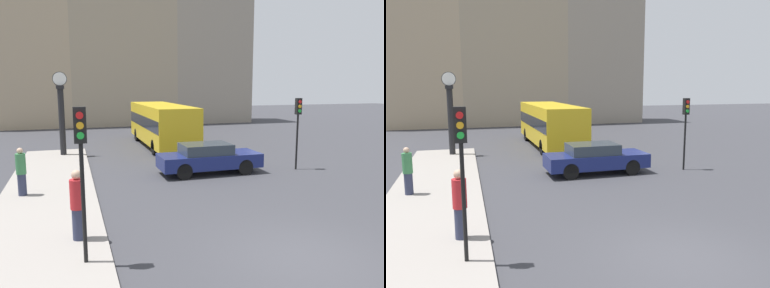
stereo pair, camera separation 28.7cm
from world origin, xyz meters
TOP-DOWN VIEW (x-y plane):
  - ground_plane at (0.00, 0.00)m, footprint 120.00×120.00m
  - sidewalk_corner at (-5.87, 7.36)m, footprint 3.29×18.72m
  - building_row at (0.30, 31.90)m, footprint 27.31×5.00m
  - sedan_car at (0.90, 8.65)m, footprint 4.61×1.76m
  - bus_distant at (0.65, 16.76)m, footprint 2.50×9.37m
  - traffic_light_near at (-4.81, 1.14)m, footprint 0.26×0.24m
  - traffic_light_far at (5.17, 8.12)m, footprint 0.26×0.24m
  - street_clock at (-5.44, 14.99)m, footprint 0.77×0.42m
  - pedestrian_green_hoodie at (-6.72, 7.11)m, footprint 0.34×0.34m
  - pedestrian_red_top at (-4.92, 2.49)m, footprint 0.36×0.36m

SIDE VIEW (x-z plane):
  - ground_plane at x=0.00m, z-range 0.00..0.00m
  - sidewalk_corner at x=-5.87m, z-range 0.00..0.11m
  - sedan_car at x=0.90m, z-range 0.03..1.40m
  - pedestrian_green_hoodie at x=-6.72m, z-range 0.11..1.82m
  - pedestrian_red_top at x=-4.92m, z-range 0.12..1.91m
  - bus_distant at x=0.65m, z-range 0.20..2.93m
  - street_clock at x=-5.44m, z-range 0.04..4.64m
  - traffic_light_far at x=5.17m, z-range 0.75..4.13m
  - traffic_light_near at x=-4.81m, z-range 0.86..4.29m
  - building_row at x=0.30m, z-range -0.31..13.79m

